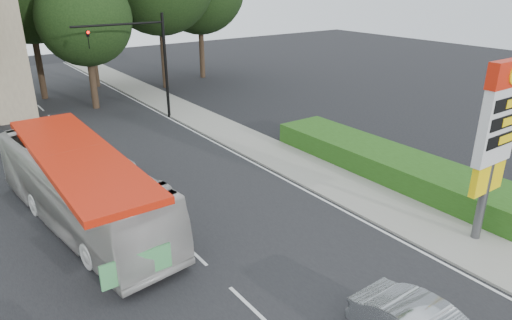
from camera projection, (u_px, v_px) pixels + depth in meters
road_surface at (144, 206)px, 20.02m from camera, size 14.00×80.00×0.02m
sidewalk_right at (293, 163)px, 24.61m from camera, size 3.00×80.00×0.12m
hedge at (389, 164)px, 23.02m from camera, size 3.00×14.00×1.20m
gas_station_pylon at (497, 129)px, 15.82m from camera, size 2.10×0.45×6.85m
traffic_signal_mast at (146, 53)px, 30.41m from camera, size 6.10×0.35×7.20m
monument at (2, 46)px, 30.60m from camera, size 3.00×3.00×10.05m
transit_bus at (81, 189)px, 17.97m from camera, size 4.08×11.63×3.17m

